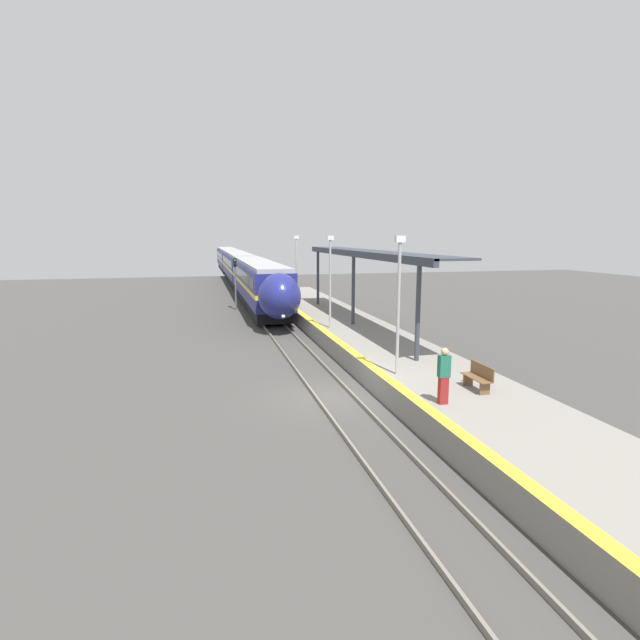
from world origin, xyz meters
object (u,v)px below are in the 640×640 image
(train, at_px, (239,267))
(platform_bench, at_px, (479,377))
(lamppost_far, at_px, (297,265))
(person_waiting, at_px, (444,375))
(lamppost_near, at_px, (399,296))
(lamppost_mid, at_px, (330,275))
(railway_signal, at_px, (235,278))

(train, bearing_deg, platform_bench, -85.00)
(platform_bench, xyz_separation_m, lamppost_far, (-1.96, 22.35, 2.52))
(train, distance_m, person_waiting, 49.80)
(train, height_order, platform_bench, train)
(lamppost_near, relative_size, lamppost_mid, 1.00)
(train, relative_size, platform_bench, 48.53)
(person_waiting, xyz_separation_m, lamppost_mid, (-0.11, 13.43, 2.04))
(railway_signal, xyz_separation_m, lamppost_far, (4.27, -4.57, 1.28))
(lamppost_mid, distance_m, lamppost_far, 9.94)
(train, relative_size, person_waiting, 38.26)
(train, height_order, lamppost_mid, lamppost_mid)
(lamppost_near, height_order, lamppost_mid, same)
(person_waiting, xyz_separation_m, lamppost_near, (-0.11, 3.50, 2.04))
(platform_bench, xyz_separation_m, railway_signal, (-6.23, 26.92, 1.24))
(railway_signal, bearing_deg, lamppost_near, -80.09)
(lamppost_mid, height_order, lamppost_far, same)
(person_waiting, xyz_separation_m, lamppost_far, (-0.11, 23.37, 2.04))
(person_waiting, relative_size, lamppost_far, 0.35)
(person_waiting, height_order, lamppost_near, lamppost_near)
(platform_bench, distance_m, lamppost_near, 4.04)
(train, distance_m, lamppost_near, 46.33)
(train, height_order, person_waiting, train)
(train, bearing_deg, lamppost_mid, -86.36)
(platform_bench, bearing_deg, person_waiting, -150.98)
(lamppost_near, relative_size, lamppost_far, 1.00)
(lamppost_near, height_order, lamppost_far, same)
(lamppost_mid, bearing_deg, train, 93.64)
(platform_bench, xyz_separation_m, person_waiting, (-1.85, -1.03, 0.48))
(railway_signal, bearing_deg, platform_bench, -76.98)
(platform_bench, bearing_deg, lamppost_mid, 98.96)
(lamppost_mid, bearing_deg, person_waiting, -89.54)
(lamppost_near, bearing_deg, platform_bench, -51.65)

